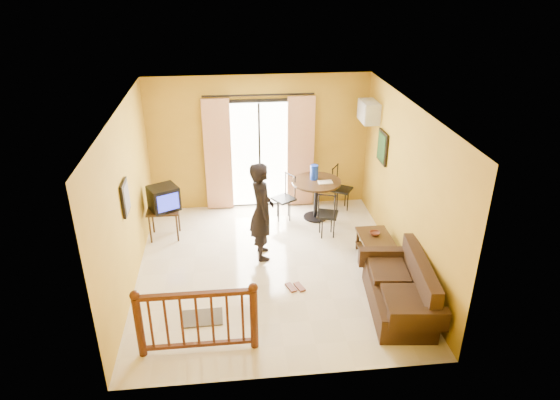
{
  "coord_description": "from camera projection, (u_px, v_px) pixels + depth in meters",
  "views": [
    {
      "loc": [
        -0.63,
        -7.21,
        4.78
      ],
      "look_at": [
        0.18,
        0.2,
        1.19
      ],
      "focal_mm": 32.0,
      "sensor_mm": 36.0,
      "label": 1
    }
  ],
  "objects": [
    {
      "name": "room_shell",
      "position": [
        270.0,
        177.0,
        7.86
      ],
      "size": [
        5.0,
        5.0,
        5.0
      ],
      "color": "white",
      "rests_on": "ground"
    },
    {
      "name": "sofa",
      "position": [
        402.0,
        291.0,
        7.46
      ],
      "size": [
        0.98,
        1.83,
        0.84
      ],
      "rotation": [
        0.0,
        0.0,
        -0.11
      ],
      "color": "#301E12",
      "rests_on": "ground"
    },
    {
      "name": "air_conditioner",
      "position": [
        369.0,
        112.0,
        9.62
      ],
      "size": [
        0.31,
        0.6,
        0.4
      ],
      "color": "silver",
      "rests_on": "room_shell"
    },
    {
      "name": "bowl",
      "position": [
        375.0,
        233.0,
        8.74
      ],
      "size": [
        0.19,
        0.19,
        0.06
      ],
      "primitive_type": "imported",
      "rotation": [
        0.0,
        0.0,
        -0.05
      ],
      "color": "brown",
      "rests_on": "coffee_table"
    },
    {
      "name": "botanical_print",
      "position": [
        382.0,
        147.0,
        9.26
      ],
      "size": [
        0.05,
        0.5,
        0.6
      ],
      "color": "black",
      "rests_on": "room_shell"
    },
    {
      "name": "sandals",
      "position": [
        295.0,
        287.0,
        8.06
      ],
      "size": [
        0.32,
        0.27,
        0.03
      ],
      "color": "brown",
      "rests_on": "ground"
    },
    {
      "name": "doormat",
      "position": [
        202.0,
        318.0,
        7.38
      ],
      "size": [
        0.61,
        0.41,
        0.02
      ],
      "primitive_type": "cube",
      "rotation": [
        0.0,
        0.0,
        0.02
      ],
      "color": "#4E493F",
      "rests_on": "ground"
    },
    {
      "name": "television",
      "position": [
        164.0,
        198.0,
        9.21
      ],
      "size": [
        0.65,
        0.63,
        0.45
      ],
      "rotation": [
        0.0,
        0.0,
        0.47
      ],
      "color": "black",
      "rests_on": "tv_table"
    },
    {
      "name": "water_jug",
      "position": [
        314.0,
        172.0,
        9.94
      ],
      "size": [
        0.16,
        0.16,
        0.3
      ],
      "primitive_type": "cylinder",
      "color": "#1332B3",
      "rests_on": "dining_table"
    },
    {
      "name": "ground",
      "position": [
        271.0,
        268.0,
        8.6
      ],
      "size": [
        5.0,
        5.0,
        0.0
      ],
      "primitive_type": "plane",
      "color": "beige",
      "rests_on": "ground"
    },
    {
      "name": "dining_chairs",
      "position": [
        317.0,
        220.0,
        10.16
      ],
      "size": [
        1.82,
        1.62,
        0.95
      ],
      "color": "black",
      "rests_on": "ground"
    },
    {
      "name": "balcony_door",
      "position": [
        260.0,
        154.0,
        10.26
      ],
      "size": [
        2.25,
        0.14,
        2.46
      ],
      "color": "black",
      "rests_on": "ground"
    },
    {
      "name": "serving_tray",
      "position": [
        325.0,
        182.0,
        9.84
      ],
      "size": [
        0.29,
        0.19,
        0.02
      ],
      "primitive_type": "cube",
      "rotation": [
        0.0,
        0.0,
        0.03
      ],
      "color": "beige",
      "rests_on": "dining_table"
    },
    {
      "name": "tv_table",
      "position": [
        164.0,
        213.0,
        9.35
      ],
      "size": [
        0.59,
        0.49,
        0.59
      ],
      "color": "black",
      "rests_on": "ground"
    },
    {
      "name": "picture_left",
      "position": [
        125.0,
        198.0,
        7.53
      ],
      "size": [
        0.05,
        0.42,
        0.52
      ],
      "color": "black",
      "rests_on": "room_shell"
    },
    {
      "name": "standing_person",
      "position": [
        262.0,
        211.0,
        8.58
      ],
      "size": [
        0.47,
        0.67,
        1.78
      ],
      "primitive_type": "imported",
      "rotation": [
        0.0,
        0.0,
        1.63
      ],
      "color": "black",
      "rests_on": "ground"
    },
    {
      "name": "dining_table",
      "position": [
        316.0,
        189.0,
        9.99
      ],
      "size": [
        0.99,
        0.99,
        0.82
      ],
      "color": "black",
      "rests_on": "ground"
    },
    {
      "name": "stair_balustrade",
      "position": [
        197.0,
        317.0,
        6.54
      ],
      "size": [
        1.63,
        0.13,
        1.04
      ],
      "color": "#471E0F",
      "rests_on": "ground"
    },
    {
      "name": "coffee_table",
      "position": [
        376.0,
        247.0,
        8.67
      ],
      "size": [
        0.55,
        0.98,
        0.43
      ],
      "color": "black",
      "rests_on": "ground"
    }
  ]
}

